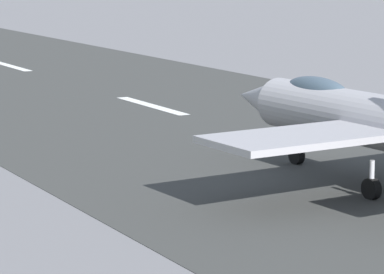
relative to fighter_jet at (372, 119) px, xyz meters
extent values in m
cube|color=white|center=(22.29, -1.95, -2.46)|extent=(8.00, 0.70, 0.00)
cube|color=white|center=(46.71, -1.95, -2.46)|extent=(8.00, 0.70, 0.00)
cylinder|color=#9F9DA3|center=(-0.05, 0.00, -0.07)|extent=(11.93, 2.70, 2.03)
cone|color=#9F9DA3|center=(7.22, 0.41, -0.07)|extent=(2.83, 1.88, 1.72)
ellipsoid|color=#3F5160|center=(3.28, 0.19, 0.69)|extent=(3.66, 1.30, 1.10)
cube|color=#9F9DA3|center=(-1.29, 4.14, -0.17)|extent=(3.76, 6.57, 0.24)
cylinder|color=silver|center=(4.49, 0.26, -1.78)|extent=(0.18, 0.18, 1.40)
cylinder|color=black|center=(4.49, 0.26, -2.10)|extent=(0.78, 0.34, 0.76)
cylinder|color=silver|center=(-1.94, 1.49, -1.78)|extent=(0.18, 0.18, 1.40)
cylinder|color=black|center=(-1.94, 1.49, -2.10)|extent=(0.78, 0.34, 0.76)
cube|color=#1E2338|center=(10.10, -7.03, -2.05)|extent=(0.24, 0.36, 0.87)
cube|color=yellow|center=(10.10, -7.03, -1.41)|extent=(0.52, 0.46, 0.59)
sphere|color=tan|center=(10.10, -7.03, -0.96)|extent=(0.22, 0.22, 0.22)
cylinder|color=yellow|center=(10.36, -7.17, -1.44)|extent=(0.10, 0.10, 0.55)
cylinder|color=yellow|center=(9.84, -6.88, -1.44)|extent=(0.10, 0.10, 0.55)
cone|color=orange|center=(22.21, -14.92, -2.21)|extent=(0.44, 0.44, 0.55)
camera|label=1|loc=(-29.95, 23.90, 5.91)|focal=96.96mm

